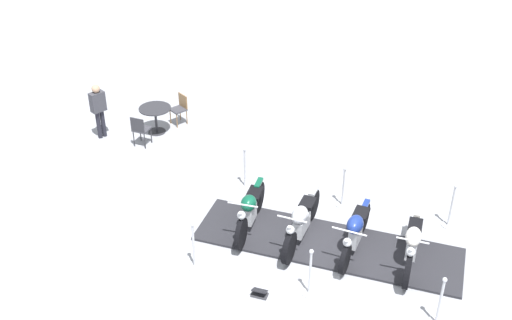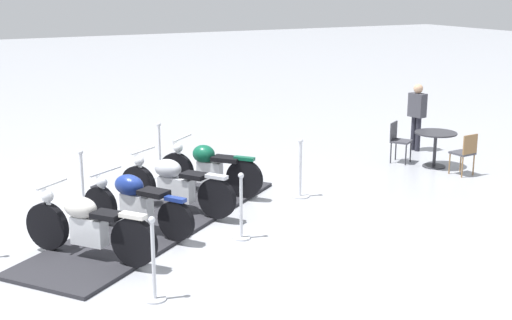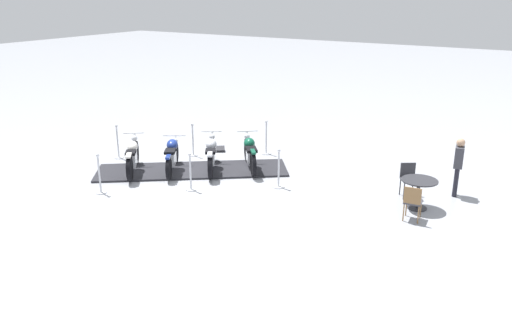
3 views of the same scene
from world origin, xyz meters
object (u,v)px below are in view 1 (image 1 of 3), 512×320
(motorcycle_chrome, at_px, (301,221))
(stanchion_right_front, at_px, (194,253))
(info_placard, at_px, (260,293))
(cafe_chair_across_table, at_px, (180,107))
(stanchion_right_mid, at_px, (310,278))
(cafe_chair_near_table, at_px, (140,129))
(motorcycle_navy, at_px, (355,232))
(motorcycle_forest, at_px, (250,210))
(stanchion_left_rear, at_px, (451,211))
(cafe_table, at_px, (155,114))
(stanchion_right_rear, at_px, (439,308))
(stanchion_left_front, at_px, (245,175))
(bystander_person, at_px, (98,106))
(motorcycle_cream, at_px, (412,243))
(stanchion_left_mid, at_px, (343,192))

(motorcycle_chrome, height_order, stanchion_right_front, stanchion_right_front)
(info_placard, distance_m, cafe_chair_across_table, 7.39)
(stanchion_right_mid, relative_size, cafe_chair_near_table, 1.24)
(motorcycle_navy, bearing_deg, info_placard, -34.10)
(motorcycle_forest, xyz_separation_m, motorcycle_navy, (1.87, 1.39, 0.00))
(motorcycle_navy, xyz_separation_m, stanchion_right_mid, (0.44, -1.55, -0.15))
(stanchion_left_rear, relative_size, cafe_chair_near_table, 1.25)
(stanchion_right_mid, relative_size, cafe_table, 1.24)
(stanchion_right_mid, height_order, stanchion_right_rear, stanchion_right_rear)
(stanchion_left_front, height_order, stanchion_right_front, stanchion_right_front)
(bystander_person, bearing_deg, motorcycle_cream, 10.55)
(cafe_table, bearing_deg, motorcycle_cream, 12.57)
(stanchion_left_rear, relative_size, stanchion_right_front, 0.97)
(stanchion_left_front, height_order, cafe_chair_across_table, stanchion_left_front)
(stanchion_right_rear, xyz_separation_m, info_placard, (-2.44, -2.28, -0.32))
(motorcycle_navy, xyz_separation_m, stanchion_left_front, (-3.35, -0.53, -0.21))
(cafe_table, bearing_deg, stanchion_right_front, -19.20)
(stanchion_right_front, height_order, info_placard, stanchion_right_front)
(info_placard, bearing_deg, stanchion_left_front, -66.15)
(stanchion_right_front, xyz_separation_m, cafe_chair_across_table, (-5.63, 2.75, 0.15))
(cafe_chair_across_table, bearing_deg, motorcycle_navy, 86.50)
(stanchion_right_rear, height_order, stanchion_right_front, stanchion_right_front)
(stanchion_right_rear, bearing_deg, motorcycle_forest, -163.08)
(stanchion_left_mid, distance_m, stanchion_left_rear, 2.42)
(motorcycle_forest, distance_m, motorcycle_cream, 3.50)
(motorcycle_forest, relative_size, stanchion_left_rear, 1.51)
(stanchion_right_mid, distance_m, cafe_chair_near_table, 7.04)
(motorcycle_cream, distance_m, cafe_table, 8.17)
(stanchion_right_front, height_order, cafe_table, stanchion_right_front)
(stanchion_right_front, height_order, cafe_chair_near_table, stanchion_right_front)
(motorcycle_forest, bearing_deg, bystander_person, -119.62)
(stanchion_left_mid, height_order, cafe_chair_near_table, stanchion_left_mid)
(motorcycle_cream, distance_m, stanchion_right_mid, 2.31)
(motorcycle_forest, relative_size, cafe_chair_across_table, 1.91)
(stanchion_left_rear, bearing_deg, cafe_chair_near_table, -149.90)
(motorcycle_forest, xyz_separation_m, stanchion_left_front, (-1.48, 0.85, -0.21))
(motorcycle_cream, height_order, stanchion_right_front, stanchion_right_front)
(stanchion_left_mid, xyz_separation_m, stanchion_left_front, (-1.94, -1.45, -0.04))
(stanchion_left_rear, height_order, cafe_chair_near_table, stanchion_left_rear)
(motorcycle_forest, bearing_deg, stanchion_left_front, -159.83)
(stanchion_right_mid, xyz_separation_m, cafe_table, (-7.48, 0.48, 0.18))
(motorcycle_chrome, bearing_deg, cafe_chair_near_table, -113.35)
(stanchion_left_front, distance_m, info_placard, 3.78)
(stanchion_left_rear, bearing_deg, cafe_chair_across_table, -161.03)
(motorcycle_navy, bearing_deg, motorcycle_chrome, -85.71)
(motorcycle_navy, distance_m, stanchion_left_rear, 2.44)
(motorcycle_navy, relative_size, stanchion_left_mid, 1.74)
(motorcycle_cream, xyz_separation_m, cafe_table, (-7.98, -1.78, 0.04))
(motorcycle_forest, height_order, cafe_chair_near_table, motorcycle_forest)
(bystander_person, bearing_deg, stanchion_left_rear, 20.88)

